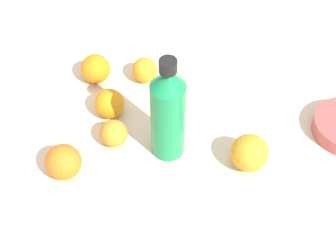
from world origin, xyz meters
TOP-DOWN VIEW (x-y plane):
  - ground_plane at (0.00, 0.00)m, footprint 2.40×2.40m
  - water_bottle at (-0.05, 0.01)m, footprint 0.07×0.07m
  - orange_0 at (0.03, 0.23)m, footprint 0.08×0.08m
  - orange_1 at (0.04, 0.10)m, footprint 0.06×0.06m
  - orange_2 at (-0.18, -0.11)m, footprint 0.08×0.08m
  - orange_3 at (0.17, -0.07)m, footprint 0.06×0.06m
  - orange_4 at (0.12, 0.06)m, footprint 0.07×0.07m
  - orange_5 at (0.24, 0.03)m, footprint 0.07×0.07m

SIDE VIEW (x-z plane):
  - ground_plane at x=0.00m, z-range 0.00..0.00m
  - orange_1 at x=0.04m, z-range 0.00..0.06m
  - orange_3 at x=0.17m, z-range 0.00..0.06m
  - orange_4 at x=0.12m, z-range 0.00..0.07m
  - orange_5 at x=0.24m, z-range 0.00..0.07m
  - orange_0 at x=0.03m, z-range 0.00..0.08m
  - orange_2 at x=-0.18m, z-range 0.00..0.08m
  - water_bottle at x=-0.05m, z-range -0.01..0.26m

